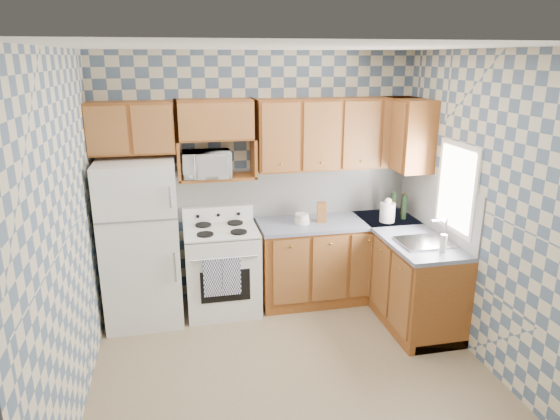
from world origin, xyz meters
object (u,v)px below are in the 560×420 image
(refrigerator, at_px, (141,243))
(electric_kettle, at_px, (387,212))
(stove_body, at_px, (222,270))
(microwave, at_px, (207,164))

(refrigerator, bearing_deg, electric_kettle, -2.33)
(electric_kettle, bearing_deg, stove_body, 175.83)
(electric_kettle, bearing_deg, microwave, 172.34)
(microwave, distance_m, electric_kettle, 1.99)
(refrigerator, height_order, electric_kettle, refrigerator)
(refrigerator, distance_m, microwave, 1.03)
(stove_body, distance_m, microwave, 1.15)
(refrigerator, distance_m, electric_kettle, 2.61)
(refrigerator, height_order, microwave, microwave)
(stove_body, xyz_separation_m, microwave, (-0.10, 0.12, 1.13))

